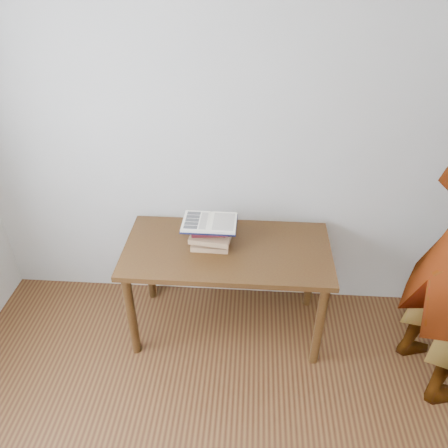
{
  "coord_description": "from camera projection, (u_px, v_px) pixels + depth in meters",
  "views": [
    {
      "loc": [
        0.06,
        -0.77,
        2.35
      ],
      "look_at": [
        -0.09,
        1.36,
        0.89
      ],
      "focal_mm": 35.0,
      "sensor_mm": 36.0,
      "label": 1
    }
  ],
  "objects": [
    {
      "name": "open_book",
      "position": [
        210.0,
        223.0,
        2.65
      ],
      "size": [
        0.34,
        0.24,
        0.03
      ],
      "rotation": [
        0.0,
        0.0,
        -0.02
      ],
      "color": "black",
      "rests_on": "book_stack"
    },
    {
      "name": "room_shell",
      "position": [
        191.0,
        287.0,
        1.06
      ],
      "size": [
        3.54,
        3.54,
        2.62
      ],
      "color": "#AAA9A1",
      "rests_on": "ground"
    },
    {
      "name": "book_stack",
      "position": [
        211.0,
        235.0,
        2.7
      ],
      "size": [
        0.27,
        0.22,
        0.15
      ],
      "color": "#A27353",
      "rests_on": "desk"
    },
    {
      "name": "desk",
      "position": [
        227.0,
        260.0,
        2.77
      ],
      "size": [
        1.29,
        0.64,
        0.69
      ],
      "color": "#422C10",
      "rests_on": "ground"
    }
  ]
}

